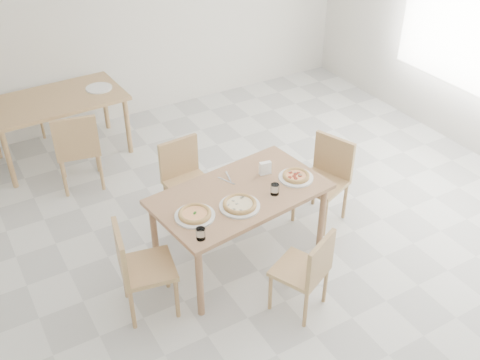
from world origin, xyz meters
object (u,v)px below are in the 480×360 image
chair_south (308,268)px  tumbler_b (201,234)px  second_table (56,105)px  plate_margherita (195,216)px  pizza_pepperoni (296,176)px  napkin_holder (265,169)px  chair_back_s (77,146)px  chair_back_n (39,94)px  pizza_mushroom (240,204)px  chair_east (326,174)px  tumbler_a (275,189)px  plate_empty (99,88)px  chair_west (137,265)px  plate_mushroom (240,206)px  pizza_margherita (195,214)px  chair_north (185,176)px  plate_pepperoni (296,178)px  main_table (240,200)px

chair_south → tumbler_b: tumbler_b is taller
chair_south → second_table: (-1.04, 3.49, 0.21)m
chair_south → plate_margherita: size_ratio=2.37×
pizza_pepperoni → napkin_holder: bearing=136.3°
napkin_holder → chair_back_s: size_ratio=0.14×
plate_margherita → chair_back_n: (-0.43, 3.59, -0.29)m
plate_margherita → pizza_mushroom: 0.39m
chair_east → tumbler_a: chair_east is taller
plate_margherita → plate_empty: 2.77m
tumbler_b → tumbler_a: bearing=14.2°
tumbler_b → chair_back_n: (-0.35, 3.86, -0.33)m
chair_west → napkin_holder: size_ratio=6.60×
tumbler_a → chair_back_s: size_ratio=0.11×
napkin_holder → plate_margherita: bearing=-155.4°
plate_mushroom → pizza_mushroom: bearing=180.0°
plate_mushroom → pizza_margherita: 0.39m
chair_west → tumbler_b: size_ratio=8.82×
chair_north → pizza_mushroom: bearing=-92.3°
plate_mushroom → plate_empty: (-0.26, 2.83, 0.00)m
plate_margherita → tumbler_a: bearing=-4.7°
plate_pepperoni → tumbler_a: bearing=-160.6°
chair_west → chair_east: chair_east is taller
main_table → chair_south: bearing=-87.3°
tumbler_a → napkin_holder: (0.09, 0.30, 0.01)m
plate_empty → tumbler_a: bearing=-77.7°
chair_north → plate_empty: bearing=93.0°
second_table → chair_back_n: (-0.03, 0.82, -0.20)m
chair_south → chair_back_s: (-1.05, 2.70, 0.07)m
chair_north → pizza_mushroom: (0.03, -1.01, 0.29)m
chair_south → chair_east: chair_east is taller
chair_west → plate_mushroom: size_ratio=2.50×
chair_east → pizza_mushroom: size_ratio=2.63×
chair_south → plate_margherita: 1.01m
plate_mushroom → napkin_holder: 0.54m
chair_south → second_table: bearing=-97.8°
plate_mushroom → tumbler_a: size_ratio=3.49×
second_table → pizza_margherita: bearing=-84.2°
pizza_margherita → second_table: size_ratio=0.22×
plate_mushroom → chair_back_n: (-0.81, 3.66, -0.29)m
tumbler_a → chair_back_n: bearing=107.7°
pizza_mushroom → plate_empty: (-0.26, 2.83, -0.02)m
plate_mushroom → chair_west: bearing=177.4°
main_table → pizza_mushroom: size_ratio=4.79×
chair_south → main_table: bearing=-104.5°
chair_west → napkin_holder: napkin_holder is taller
main_table → second_table: bearing=101.4°
tumbler_a → second_table: 3.05m
chair_east → tumbler_b: chair_east is taller
pizza_mushroom → pizza_pepperoni: size_ratio=1.08×
chair_south → plate_pepperoni: bearing=-141.8°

